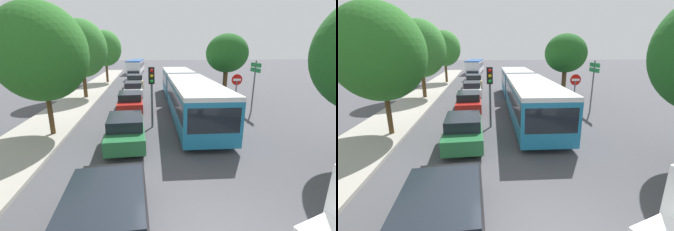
% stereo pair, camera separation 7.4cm
% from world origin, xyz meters
% --- Properties ---
extents(kerb_strip_left, '(3.20, 51.62, 0.14)m').
position_xyz_m(kerb_strip_left, '(-6.50, 20.81, 0.07)').
color(kerb_strip_left, '#9E998E').
rests_on(kerb_strip_left, ground).
extents(articulated_bus, '(3.28, 16.79, 2.48)m').
position_xyz_m(articulated_bus, '(2.22, 12.85, 1.43)').
color(articulated_bus, teal).
rests_on(articulated_bus, ground).
extents(city_bus_rear, '(3.43, 11.52, 2.44)m').
position_xyz_m(city_bus_rear, '(-1.96, 41.62, 1.41)').
color(city_bus_rear, silver).
rests_on(city_bus_rear, ground).
extents(queued_car_black, '(1.90, 4.25, 1.46)m').
position_xyz_m(queued_car_black, '(-1.88, 0.42, 0.74)').
color(queued_car_black, black).
rests_on(queued_car_black, ground).
extents(queued_car_green, '(1.79, 4.00, 1.38)m').
position_xyz_m(queued_car_green, '(-1.84, 6.28, 0.70)').
color(queued_car_green, '#236638').
rests_on(queued_car_green, ground).
extents(queued_car_red, '(1.81, 4.04, 1.39)m').
position_xyz_m(queued_car_red, '(-1.89, 12.27, 0.70)').
color(queued_car_red, '#B21E19').
rests_on(queued_car_red, ground).
extents(queued_car_white, '(1.80, 4.02, 1.38)m').
position_xyz_m(queued_car_white, '(-1.83, 17.84, 0.70)').
color(queued_car_white, white).
rests_on(queued_car_white, ground).
extents(queued_car_tan, '(1.97, 4.39, 1.51)m').
position_xyz_m(queued_car_tan, '(-1.81, 23.33, 0.76)').
color(queued_car_tan, tan).
rests_on(queued_car_tan, ground).
extents(queued_car_navy, '(1.90, 4.25, 1.46)m').
position_xyz_m(queued_car_navy, '(-2.13, 29.40, 0.74)').
color(queued_car_navy, navy).
rests_on(queued_car_navy, ground).
extents(traffic_light, '(0.33, 0.37, 3.40)m').
position_xyz_m(traffic_light, '(-0.49, 8.50, 2.50)').
color(traffic_light, '#56595E').
rests_on(traffic_light, ground).
extents(no_entry_sign, '(0.70, 0.08, 2.82)m').
position_xyz_m(no_entry_sign, '(4.98, 9.89, 1.88)').
color(no_entry_sign, '#56595E').
rests_on(no_entry_sign, ground).
extents(direction_sign_post, '(0.10, 1.40, 3.60)m').
position_xyz_m(direction_sign_post, '(6.76, 11.06, 2.55)').
color(direction_sign_post, '#56595E').
rests_on(direction_sign_post, ground).
extents(tree_left_mid, '(4.28, 4.28, 6.42)m').
position_xyz_m(tree_left_mid, '(-5.64, 7.72, 4.15)').
color(tree_left_mid, '#51381E').
rests_on(tree_left_mid, ground).
extents(tree_left_far, '(4.40, 4.40, 6.85)m').
position_xyz_m(tree_left_far, '(-6.17, 17.21, 4.26)').
color(tree_left_far, '#51381E').
rests_on(tree_left_far, ground).
extents(tree_left_distant, '(4.13, 4.13, 6.74)m').
position_xyz_m(tree_left_distant, '(-5.49, 27.18, 4.37)').
color(tree_left_distant, '#51381E').
rests_on(tree_left_distant, ground).
extents(tree_right_mid, '(3.57, 3.57, 5.64)m').
position_xyz_m(tree_right_mid, '(6.29, 15.47, 3.91)').
color(tree_right_mid, '#51381E').
rests_on(tree_right_mid, ground).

